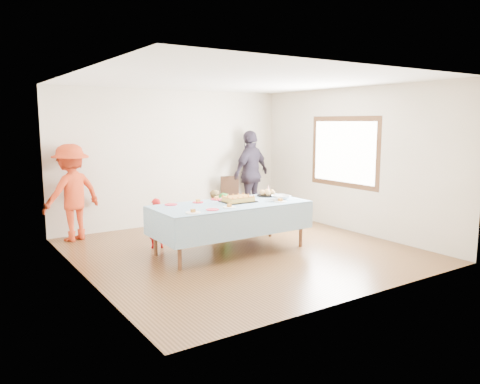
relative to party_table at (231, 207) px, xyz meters
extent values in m
plane|color=#432A13|center=(0.17, -0.07, -0.72)|extent=(5.00, 5.00, 0.00)
cube|color=beige|center=(0.17, 2.43, 0.63)|extent=(5.00, 0.04, 2.70)
cube|color=beige|center=(0.17, -2.57, 0.63)|extent=(5.00, 0.04, 2.70)
cube|color=beige|center=(-2.33, -0.07, 0.63)|extent=(0.04, 5.00, 2.70)
cube|color=beige|center=(2.67, -0.07, 0.63)|extent=(0.04, 5.00, 2.70)
cube|color=white|center=(0.17, -0.07, 1.98)|extent=(5.00, 5.00, 0.04)
cube|color=#472B16|center=(2.64, 0.13, 0.78)|extent=(0.03, 1.75, 1.35)
cylinder|color=brown|center=(-1.12, -0.42, -0.36)|extent=(0.06, 0.06, 0.73)
cylinder|color=brown|center=(1.12, -0.42, -0.36)|extent=(0.06, 0.06, 0.73)
cylinder|color=brown|center=(-1.12, 0.42, -0.36)|extent=(0.06, 0.06, 0.73)
cylinder|color=brown|center=(1.12, 0.42, -0.36)|extent=(0.06, 0.06, 0.73)
cube|color=brown|center=(0.00, 0.00, 0.03)|extent=(2.40, 1.00, 0.04)
cube|color=silver|center=(0.00, 0.00, 0.05)|extent=(2.50, 1.10, 0.01)
cube|color=black|center=(0.18, 0.05, 0.06)|extent=(0.52, 0.40, 0.02)
cube|color=#E4B856|center=(0.18, 0.05, 0.10)|extent=(0.44, 0.33, 0.07)
cube|color=#A35E25|center=(0.18, 0.05, 0.14)|extent=(0.44, 0.33, 0.01)
cylinder|color=black|center=(0.94, 0.28, 0.06)|extent=(0.37, 0.37, 0.02)
sphere|color=tan|center=(1.04, 0.28, 0.12)|extent=(0.09, 0.09, 0.09)
sphere|color=tan|center=(0.99, 0.36, 0.12)|extent=(0.09, 0.09, 0.09)
sphere|color=tan|center=(0.89, 0.36, 0.12)|extent=(0.09, 0.09, 0.09)
sphere|color=tan|center=(0.84, 0.28, 0.12)|extent=(0.09, 0.09, 0.09)
sphere|color=tan|center=(0.89, 0.19, 0.12)|extent=(0.09, 0.09, 0.09)
sphere|color=tan|center=(0.99, 0.19, 0.12)|extent=(0.09, 0.09, 0.09)
sphere|color=tan|center=(0.94, 0.28, 0.12)|extent=(0.09, 0.09, 0.09)
imported|color=silver|center=(0.91, -0.14, 0.09)|extent=(0.30, 0.30, 0.07)
cone|color=white|center=(1.10, 0.46, 0.14)|extent=(0.10, 0.10, 0.17)
cylinder|color=red|center=(-0.85, 0.40, 0.06)|extent=(0.20, 0.20, 0.01)
cylinder|color=red|center=(-0.40, 0.35, 0.06)|extent=(0.18, 0.18, 0.01)
cylinder|color=red|center=(-0.01, 0.43, 0.06)|extent=(0.20, 0.20, 0.01)
cylinder|color=red|center=(0.60, 0.45, 0.06)|extent=(0.17, 0.17, 0.01)
cylinder|color=red|center=(-0.52, -0.32, 0.06)|extent=(0.19, 0.19, 0.01)
cylinder|color=white|center=(-0.87, -0.37, 0.06)|extent=(0.22, 0.22, 0.01)
cylinder|color=white|center=(-0.21, -0.30, 0.06)|extent=(0.20, 0.20, 0.01)
cylinder|color=white|center=(0.76, -0.32, 0.06)|extent=(0.21, 0.21, 0.01)
cylinder|color=black|center=(1.09, 1.86, -0.52)|extent=(0.03, 0.03, 0.41)
cylinder|color=black|center=(1.42, 1.77, -0.52)|extent=(0.03, 0.03, 0.41)
cylinder|color=black|center=(1.18, 2.19, -0.52)|extent=(0.03, 0.03, 0.41)
cylinder|color=black|center=(1.51, 2.10, -0.52)|extent=(0.03, 0.03, 0.41)
cube|color=black|center=(1.30, 1.98, -0.30)|extent=(0.49, 0.49, 0.05)
cube|color=black|center=(1.35, 2.15, -0.04)|extent=(0.40, 0.15, 0.48)
imported|color=red|center=(-0.92, 0.83, -0.31)|extent=(0.36, 0.30, 0.83)
imported|color=#287828|center=(0.48, 0.99, -0.33)|extent=(0.43, 0.33, 0.78)
imported|color=tan|center=(0.19, 0.86, -0.29)|extent=(0.43, 0.33, 0.88)
imported|color=#BE3617|center=(-1.93, 2.13, 0.12)|extent=(1.24, 0.97, 1.69)
imported|color=#332B3B|center=(1.89, 2.13, 0.22)|extent=(1.19, 0.79, 1.89)
camera|label=1|loc=(-3.93, -6.20, 1.35)|focal=35.00mm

